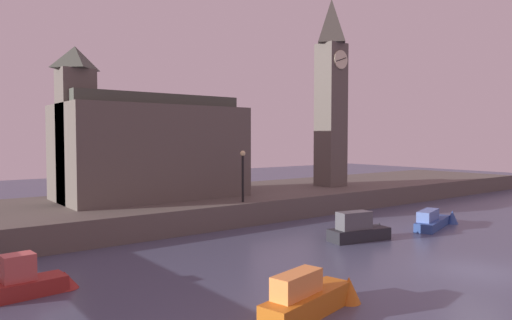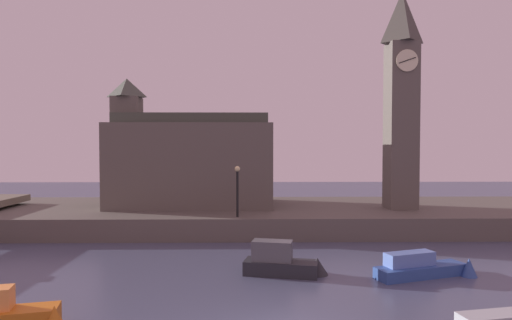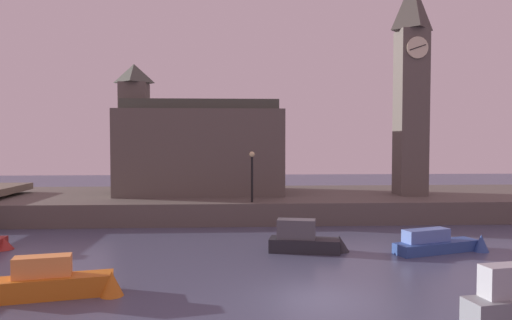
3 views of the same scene
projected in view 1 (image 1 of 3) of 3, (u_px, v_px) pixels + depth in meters
ground_plane at (477, 272)px, 20.02m from camera, size 120.00×120.00×0.00m
far_embankment at (220, 203)px, 35.84m from camera, size 70.00×12.00×1.50m
clock_tower at (331, 90)px, 40.66m from camera, size 2.28×2.32×16.11m
parliament_hall at (147, 147)px, 32.80m from camera, size 12.47×6.76×9.96m
streetlamp at (243, 169)px, 30.72m from camera, size 0.36×0.36×3.36m
boat_barge_dark at (362, 230)px, 26.21m from camera, size 4.26×1.96×1.71m
boat_dinghy_red at (33, 281)px, 17.09m from camera, size 3.16×1.34×1.56m
boat_tour_blue at (436, 221)px, 30.00m from camera, size 5.26×2.45×1.45m
boat_patrol_orange at (313, 298)px, 15.20m from camera, size 4.53×1.85×1.56m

